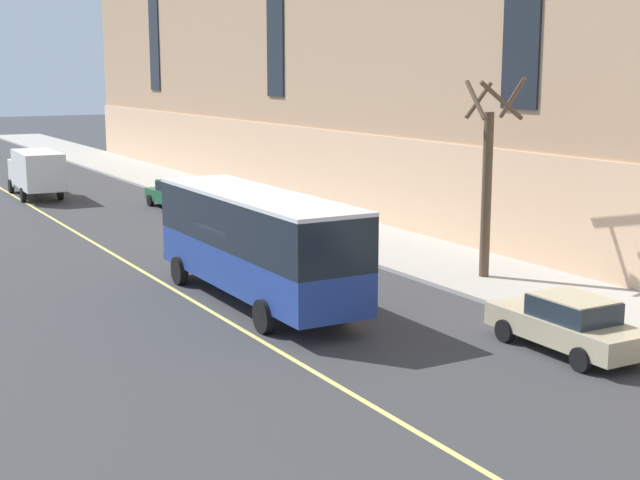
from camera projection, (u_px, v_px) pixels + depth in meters
The scene contains 8 objects.
ground_plane at pixel (243, 298), 29.69m from camera, with size 260.00×260.00×0.00m, color #38383A.
sidewalk at pixel (414, 253), 36.71m from camera, with size 5.38×160.00×0.15m, color #ADA89E.
city_bus at pixel (255, 240), 28.68m from camera, with size 2.88×10.70×3.63m.
parked_car_champagne_0 at pixel (568, 324), 23.86m from camera, with size 2.00×4.70×1.56m.
parked_car_green_1 at pixel (174, 194), 49.12m from camera, with size 2.00×4.39×1.56m.
box_truck at pixel (36, 171), 52.96m from camera, with size 2.58×7.42×2.83m.
street_tree_mid_block at pixel (488, 176), 31.53m from camera, with size 2.17×1.85×7.12m.
lane_centerline at pixel (166, 285), 31.47m from camera, with size 0.16×140.00×0.01m, color #E0D66B.
Camera 1 is at (-12.09, -26.28, 7.43)m, focal length 50.00 mm.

